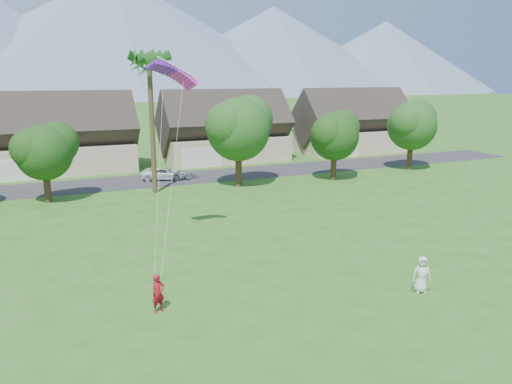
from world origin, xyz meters
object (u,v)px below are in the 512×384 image
watcher (422,275)px  parked_car (164,174)px  kite_flyer (158,293)px  parafoil_kite (173,72)px

watcher → parked_car: size_ratio=0.41×
watcher → kite_flyer: bearing=-169.1°
watcher → parafoil_kite: parafoil_kite is taller
kite_flyer → parked_car: kite_flyer is taller
watcher → parafoil_kite: size_ratio=0.59×
watcher → parafoil_kite: 17.64m
kite_flyer → parked_car: (7.07, 29.09, -0.26)m
parked_car → parafoil_kite: size_ratio=1.45×
kite_flyer → watcher: 12.62m
parked_car → kite_flyer: bearing=-179.5°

